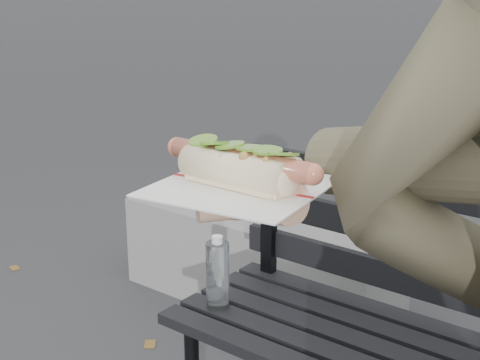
% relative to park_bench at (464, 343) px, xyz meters
% --- Properties ---
extents(park_bench, '(1.50, 0.44, 0.88)m').
position_rel_park_bench_xyz_m(park_bench, '(0.00, 0.00, 0.00)').
color(park_bench, black).
rests_on(park_bench, ground).
extents(concrete_block, '(1.20, 0.40, 0.40)m').
position_rel_park_bench_xyz_m(concrete_block, '(-1.10, 0.70, -0.32)').
color(concrete_block, slate).
rests_on(concrete_block, ground).
extents(held_hotdog, '(0.63, 0.31, 0.20)m').
position_rel_park_bench_xyz_m(held_hotdog, '(0.17, -0.76, 0.63)').
color(held_hotdog, '#4B4A32').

